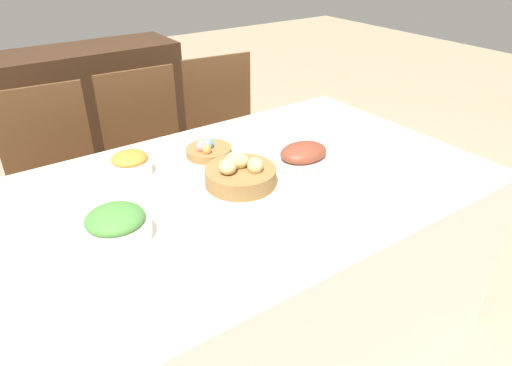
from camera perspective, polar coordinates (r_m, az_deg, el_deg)
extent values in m
plane|color=tan|center=(2.18, -1.19, -17.94)|extent=(12.00, 12.00, 0.00)
cube|color=white|center=(1.91, -1.31, -10.08)|extent=(1.83, 1.13, 0.77)
cylinder|color=brown|center=(2.40, -14.23, -7.01)|extent=(0.03, 0.03, 0.43)
cylinder|color=brown|center=(2.51, -5.85, -4.41)|extent=(0.03, 0.03, 0.43)
cylinder|color=brown|center=(2.72, -16.90, -2.74)|extent=(0.03, 0.03, 0.43)
cylinder|color=brown|center=(2.81, -9.38, -0.61)|extent=(0.03, 0.03, 0.43)
cube|color=brown|center=(2.49, -12.11, 0.76)|extent=(0.44, 0.44, 0.02)
cube|color=brown|center=(2.55, -14.37, 7.92)|extent=(0.42, 0.04, 0.52)
cylinder|color=brown|center=(2.56, -4.62, -3.47)|extent=(0.03, 0.03, 0.43)
cylinder|color=brown|center=(2.72, 2.86, -1.36)|extent=(0.03, 0.03, 0.43)
cylinder|color=brown|center=(2.88, -7.80, 0.25)|extent=(0.03, 0.03, 0.43)
cylinder|color=brown|center=(3.01, -0.93, 1.97)|extent=(0.03, 0.03, 0.43)
cube|color=brown|center=(2.68, -2.74, 3.60)|extent=(0.47, 0.47, 0.02)
cube|color=brown|center=(2.75, -4.74, 10.27)|extent=(0.42, 0.07, 0.52)
cylinder|color=brown|center=(2.33, -25.65, -10.60)|extent=(0.03, 0.03, 0.43)
cylinder|color=brown|center=(2.35, -16.36, -8.15)|extent=(0.03, 0.03, 0.43)
cylinder|color=brown|center=(2.65, -26.70, -5.71)|extent=(0.03, 0.03, 0.43)
cylinder|color=brown|center=(2.67, -18.59, -3.61)|extent=(0.03, 0.03, 0.43)
cube|color=brown|center=(2.38, -22.84, -2.52)|extent=(0.45, 0.45, 0.02)
cube|color=brown|center=(2.44, -24.85, 5.06)|extent=(0.42, 0.05, 0.52)
cube|color=#3D2616|center=(3.27, -19.42, 7.52)|extent=(1.13, 0.44, 0.95)
cylinder|color=olive|center=(1.67, -1.86, 0.78)|extent=(0.26, 0.26, 0.06)
ellipsoid|color=tan|center=(1.63, -0.11, 2.15)|extent=(0.09, 0.09, 0.06)
ellipsoid|color=tan|center=(1.65, -3.08, 2.50)|extent=(0.09, 0.09, 0.05)
ellipsoid|color=tan|center=(1.62, -3.66, 2.08)|extent=(0.09, 0.10, 0.05)
ellipsoid|color=tan|center=(1.66, -2.23, 2.77)|extent=(0.10, 0.10, 0.06)
ellipsoid|color=tan|center=(1.66, -2.83, 2.80)|extent=(0.07, 0.08, 0.06)
cylinder|color=olive|center=(1.90, -5.92, 3.95)|extent=(0.19, 0.19, 0.03)
ellipsoid|color=#60B2E0|center=(1.89, -5.97, 4.88)|extent=(0.04, 0.04, 0.05)
ellipsoid|color=#F29E4C|center=(1.84, -6.17, 4.20)|extent=(0.04, 0.04, 0.05)
ellipsoid|color=pink|center=(1.88, -6.24, 4.71)|extent=(0.03, 0.03, 0.04)
ellipsoid|color=#60B2E0|center=(1.89, -6.06, 4.93)|extent=(0.04, 0.04, 0.05)
ellipsoid|color=#60B2E0|center=(1.88, -5.99, 4.90)|extent=(0.04, 0.04, 0.05)
ellipsoid|color=pink|center=(1.86, -6.88, 4.55)|extent=(0.04, 0.04, 0.05)
ellipsoid|color=#60B2E0|center=(1.89, -5.92, 4.95)|extent=(0.04, 0.04, 0.05)
ellipsoid|color=#7FCC7A|center=(1.89, -6.20, 4.84)|extent=(0.03, 0.03, 0.04)
ellipsoid|color=silver|center=(1.87, 5.91, 3.14)|extent=(0.32, 0.22, 0.01)
ellipsoid|color=brown|center=(1.86, 5.95, 3.83)|extent=(0.21, 0.16, 0.07)
cylinder|color=silver|center=(1.45, -17.00, -5.57)|extent=(0.21, 0.21, 0.06)
ellipsoid|color=#478438|center=(1.43, -17.22, -4.28)|extent=(0.18, 0.18, 0.06)
cylinder|color=silver|center=(1.80, -15.40, 1.93)|extent=(0.16, 0.16, 0.06)
ellipsoid|color=orange|center=(1.79, -15.56, 3.00)|extent=(0.14, 0.14, 0.05)
cylinder|color=silver|center=(1.48, 10.38, -5.01)|extent=(0.26, 0.26, 0.01)
cube|color=#B7B7BC|center=(1.39, 5.72, -7.25)|extent=(0.02, 0.16, 0.00)
cube|color=#B7B7BC|center=(1.58, 14.44, -3.17)|extent=(0.02, 0.16, 0.00)
cube|color=#B7B7BC|center=(1.60, 15.16, -2.82)|extent=(0.02, 0.16, 0.00)
cylinder|color=silver|center=(1.71, 13.49, 1.14)|extent=(0.08, 0.08, 0.08)
cube|color=silver|center=(1.44, -1.64, -5.02)|extent=(0.13, 0.08, 0.03)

